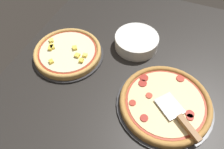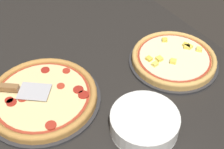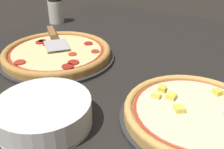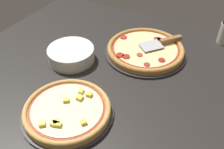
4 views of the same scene
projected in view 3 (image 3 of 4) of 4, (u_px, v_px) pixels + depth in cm
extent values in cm
cube|color=black|center=(100.00, 76.00, 84.01)|extent=(153.27, 110.98, 3.60)
cylinder|color=#2D2D30|center=(58.00, 57.00, 91.33)|extent=(39.35, 39.35, 1.00)
cylinder|color=#B77F3D|center=(58.00, 53.00, 90.66)|extent=(36.99, 36.99, 1.80)
torus|color=#B77F3D|center=(58.00, 51.00, 90.23)|extent=(36.99, 36.99, 2.27)
cylinder|color=#A33823|center=(58.00, 51.00, 90.19)|extent=(32.15, 32.15, 0.15)
cylinder|color=beige|center=(58.00, 50.00, 90.13)|extent=(30.33, 30.33, 0.40)
cylinder|color=maroon|center=(68.00, 66.00, 78.56)|extent=(3.67, 3.67, 0.40)
cylinder|color=maroon|center=(40.00, 42.00, 95.77)|extent=(3.40, 3.40, 0.40)
cylinder|color=#AD2D1E|center=(20.00, 62.00, 81.06)|extent=(3.50, 3.50, 0.40)
cylinder|color=maroon|center=(88.00, 43.00, 94.73)|extent=(3.13, 3.13, 0.40)
cylinder|color=#AD2D1E|center=(95.00, 51.00, 88.46)|extent=(2.77, 2.77, 0.40)
cylinder|color=maroon|center=(42.00, 41.00, 96.93)|extent=(2.84, 2.84, 0.40)
cylinder|color=#B73823|center=(72.00, 55.00, 86.15)|extent=(2.75, 2.75, 0.40)
cylinder|color=#AD2D1E|center=(47.00, 44.00, 93.88)|extent=(3.21, 3.21, 0.40)
cylinder|color=maroon|center=(73.00, 63.00, 80.92)|extent=(3.60, 3.60, 0.40)
cylinder|color=#2D2D30|center=(192.00, 119.00, 60.99)|extent=(34.22, 34.22, 1.00)
cylinder|color=tan|center=(193.00, 114.00, 60.26)|extent=(32.17, 32.17, 2.03)
torus|color=tan|center=(194.00, 111.00, 59.77)|extent=(32.17, 32.17, 1.91)
cylinder|color=#A33823|center=(194.00, 110.00, 59.74)|extent=(27.96, 27.96, 0.15)
cylinder|color=beige|center=(194.00, 110.00, 59.68)|extent=(26.38, 26.38, 0.40)
cube|color=#F4D64C|center=(179.00, 109.00, 58.74)|extent=(3.08, 3.06, 1.21)
cube|color=yellow|center=(218.00, 91.00, 65.14)|extent=(2.62, 2.68, 1.21)
cube|color=yellow|center=(162.00, 89.00, 66.25)|extent=(2.47, 2.21, 1.21)
cube|color=#F9E05B|center=(156.00, 95.00, 63.60)|extent=(2.00, 2.28, 1.21)
cube|color=#F4D64C|center=(171.00, 96.00, 63.21)|extent=(2.27, 2.29, 1.21)
cube|color=#B7B7BC|center=(56.00, 45.00, 91.69)|extent=(12.57, 12.95, 0.24)
cube|color=olive|center=(52.00, 33.00, 100.26)|extent=(8.85, 10.19, 2.00)
cylinder|color=white|center=(46.00, 123.00, 60.18)|extent=(21.43, 21.43, 0.70)
cylinder|color=white|center=(45.00, 120.00, 59.85)|extent=(21.43, 21.43, 0.70)
cylinder|color=white|center=(45.00, 118.00, 59.51)|extent=(21.43, 21.43, 0.70)
cylinder|color=white|center=(45.00, 115.00, 59.18)|extent=(21.43, 21.43, 0.70)
cylinder|color=white|center=(44.00, 113.00, 58.84)|extent=(21.43, 21.43, 0.70)
cylinder|color=white|center=(44.00, 110.00, 58.51)|extent=(21.43, 21.43, 0.70)
cylinder|color=white|center=(43.00, 108.00, 58.17)|extent=(21.43, 21.43, 0.70)
cylinder|color=white|center=(43.00, 105.00, 57.84)|extent=(21.43, 21.43, 0.70)
cylinder|color=white|center=(43.00, 103.00, 57.50)|extent=(21.43, 21.43, 0.70)
cylinder|color=silver|center=(56.00, 12.00, 125.50)|extent=(7.12, 7.12, 10.52)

